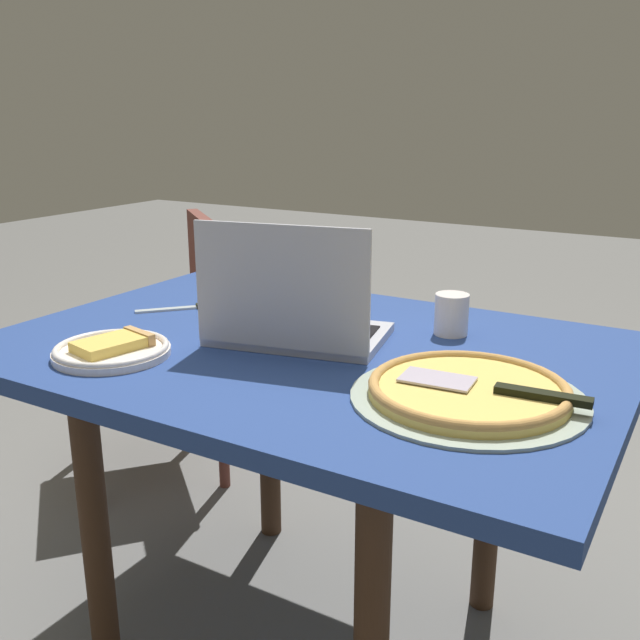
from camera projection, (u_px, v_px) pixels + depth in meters
ground_plane at (307, 635)px, 1.63m from camera, size 12.00×12.00×0.00m
dining_table at (306, 383)px, 1.45m from camera, size 1.24×0.86×0.71m
laptop at (293, 318)px, 1.41m from camera, size 0.39×0.30×0.25m
pizza_plate at (112, 349)px, 1.36m from camera, size 0.22×0.22×0.04m
pizza_tray at (469, 391)px, 1.15m from camera, size 0.38×0.38×0.03m
table_knife at (198, 306)px, 1.69m from camera, size 0.18×0.19×0.01m
drink_cup at (452, 314)px, 1.48m from camera, size 0.07×0.07×0.09m
chair_near at (168, 326)px, 2.28m from camera, size 0.61×0.61×0.84m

